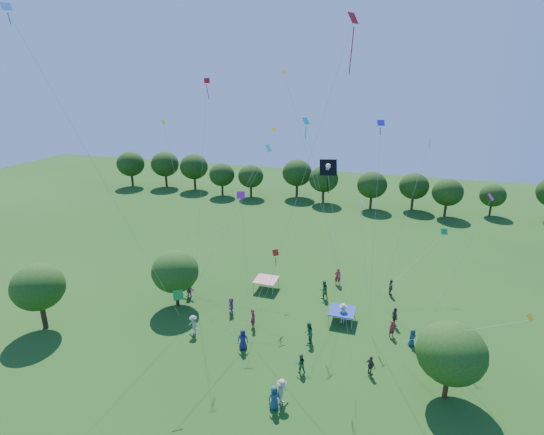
{
  "coord_description": "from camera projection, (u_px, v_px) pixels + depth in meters",
  "views": [
    {
      "loc": [
        8.41,
        -13.12,
        20.62
      ],
      "look_at": [
        0.0,
        14.0,
        11.0
      ],
      "focal_mm": 28.0,
      "sensor_mm": 36.0,
      "label": 1
    }
  ],
  "objects": [
    {
      "name": "crowd_person_7",
      "position": [
        338.0,
        276.0,
        43.55
      ],
      "size": [
        0.77,
        0.6,
        1.83
      ],
      "primitive_type": "imported",
      "rotation": [
        0.0,
        0.0,
        3.41
      ],
      "color": "maroon",
      "rests_on": "ground"
    },
    {
      "name": "red_high_kite",
      "position": [
        335.0,
        82.0,
        28.45
      ],
      "size": [
        6.39,
        3.35,
        23.11
      ],
      "color": "red"
    },
    {
      "name": "tent_red_stripe",
      "position": [
        266.0,
        280.0,
        42.56
      ],
      "size": [
        2.2,
        2.2,
        1.1
      ],
      "color": "red",
      "rests_on": "ground"
    },
    {
      "name": "crowd_person_6",
      "position": [
        412.0,
        337.0,
        33.71
      ],
      "size": [
        0.77,
        0.83,
        1.5
      ],
      "primitive_type": "imported",
      "rotation": [
        0.0,
        0.0,
        0.91
      ],
      "color": "navy",
      "rests_on": "ground"
    },
    {
      "name": "crowd_person_2",
      "position": [
        309.0,
        333.0,
        34.03
      ],
      "size": [
        0.49,
        0.9,
        1.81
      ],
      "primitive_type": "imported",
      "rotation": [
        0.0,
        0.0,
        4.7
      ],
      "color": "#255732",
      "rests_on": "ground"
    },
    {
      "name": "crowd_person_11",
      "position": [
        231.0,
        305.0,
        38.32
      ],
      "size": [
        1.05,
        1.56,
        1.57
      ],
      "primitive_type": "imported",
      "rotation": [
        0.0,
        0.0,
        5.11
      ],
      "color": "#94568C",
      "rests_on": "ground"
    },
    {
      "name": "crowd_person_13",
      "position": [
        392.0,
        329.0,
        34.84
      ],
      "size": [
        0.66,
        0.58,
        1.48
      ],
      "primitive_type": "imported",
      "rotation": [
        0.0,
        0.0,
        0.51
      ],
      "color": "maroon",
      "rests_on": "ground"
    },
    {
      "name": "small_kite_14",
      "position": [
        364.0,
        231.0,
        35.46
      ],
      "size": [
        1.58,
        2.56,
        9.3
      ],
      "color": "silver"
    },
    {
      "name": "small_kite_11",
      "position": [
        436.0,
        240.0,
        41.07
      ],
      "size": [
        5.48,
        5.64,
        5.03
      ],
      "color": "green"
    },
    {
      "name": "small_kite_0",
      "position": [
        204.0,
        142.0,
        36.44
      ],
      "size": [
        2.77,
        0.76,
        19.03
      ],
      "color": "red"
    },
    {
      "name": "crowd_person_16",
      "position": [
        371.0,
        366.0,
        30.45
      ],
      "size": [
        0.93,
        0.88,
        1.51
      ],
      "primitive_type": "imported",
      "rotation": [
        0.0,
        0.0,
        2.42
      ],
      "color": "#433936",
      "rests_on": "ground"
    },
    {
      "name": "small_kite_4",
      "position": [
        64.0,
        110.0,
        28.3
      ],
      "size": [
        7.33,
        5.54,
        23.45
      ],
      "color": "blue"
    },
    {
      "name": "near_tree_east",
      "position": [
        451.0,
        353.0,
        27.39
      ],
      "size": [
        4.45,
        4.45,
        5.54
      ],
      "color": "#422B19",
      "rests_on": "ground"
    },
    {
      "name": "crowd_person_14",
      "position": [
        301.0,
        363.0,
        30.69
      ],
      "size": [
        0.85,
        0.67,
        1.52
      ],
      "primitive_type": "imported",
      "rotation": [
        0.0,
        0.0,
        3.56
      ],
      "color": "#2A6338",
      "rests_on": "ground"
    },
    {
      "name": "crowd_person_1",
      "position": [
        253.0,
        318.0,
        36.12
      ],
      "size": [
        0.68,
        0.79,
        1.78
      ],
      "primitive_type": "imported",
      "rotation": [
        0.0,
        0.0,
        2.05
      ],
      "color": "maroon",
      "rests_on": "ground"
    },
    {
      "name": "small_kite_7",
      "position": [
        312.0,
        153.0,
        37.16
      ],
      "size": [
        4.14,
        0.75,
        15.79
      ],
      "color": "#0BABAD"
    },
    {
      "name": "tent_blue",
      "position": [
        342.0,
        311.0,
        36.95
      ],
      "size": [
        2.2,
        2.2,
        1.1
      ],
      "color": "navy",
      "rests_on": "ground"
    },
    {
      "name": "small_kite_8",
      "position": [
        273.0,
        262.0,
        35.99
      ],
      "size": [
        1.55,
        3.9,
        5.14
      ],
      "color": "red"
    },
    {
      "name": "crowd_person_4",
      "position": [
        391.0,
        288.0,
        41.39
      ],
      "size": [
        0.69,
        1.08,
        1.69
      ],
      "primitive_type": "imported",
      "rotation": [
        0.0,
        0.0,
        1.83
      ],
      "color": "#483B3A",
      "rests_on": "ground"
    },
    {
      "name": "crowd_person_3",
      "position": [
        193.0,
        325.0,
        35.24
      ],
      "size": [
        1.22,
        0.96,
        1.7
      ],
      "primitive_type": "imported",
      "rotation": [
        0.0,
        0.0,
        5.8
      ],
      "color": "#AEA58B",
      "rests_on": "ground"
    },
    {
      "name": "small_kite_1",
      "position": [
        253.0,
        172.0,
        43.06
      ],
      "size": [
        5.39,
        9.14,
        14.08
      ],
      "color": "yellow"
    },
    {
      "name": "crowd_person_10",
      "position": [
        395.0,
        317.0,
        36.36
      ],
      "size": [
        0.8,
        1.11,
        1.72
      ],
      "primitive_type": "imported",
      "rotation": [
        0.0,
        0.0,
        1.95
      ],
      "color": "#3D3430",
      "rests_on": "ground"
    },
    {
      "name": "crowd_person_15",
      "position": [
        282.0,
        392.0,
        27.73
      ],
      "size": [
        0.85,
        1.3,
        1.83
      ],
      "primitive_type": "imported",
      "rotation": [
        0.0,
        0.0,
        1.29
      ],
      "color": "#B1AB8D",
      "rests_on": "ground"
    },
    {
      "name": "crowd_person_5",
      "position": [
        189.0,
        289.0,
        41.15
      ],
      "size": [
        1.66,
        0.89,
        1.69
      ],
      "primitive_type": "imported",
      "rotation": [
        0.0,
        0.0,
        6.06
      ],
      "color": "#8C5283",
      "rests_on": "ground"
    },
    {
      "name": "small_kite_6",
      "position": [
        416.0,
        183.0,
        36.19
      ],
      "size": [
        2.91,
        1.21,
        14.61
      ],
      "color": "white"
    },
    {
      "name": "crowd_person_12",
      "position": [
        274.0,
        398.0,
        27.27
      ],
      "size": [
        0.95,
        0.89,
        1.72
      ],
      "primitive_type": "imported",
      "rotation": [
        0.0,
        0.0,
        0.66
      ],
      "color": "navy",
      "rests_on": "ground"
    },
    {
      "name": "pirate_kite",
      "position": [
        329.0,
        171.0,
        30.18
      ],
      "size": [
        3.88,
        5.78,
        13.53
      ],
      "color": "black"
    },
    {
      "name": "small_kite_12",
      "position": [
        378.0,
        172.0,
        32.05
      ],
      "size": [
        0.67,
        0.61,
        16.14
      ],
      "color": "#1215B8"
    },
    {
      "name": "small_kite_3",
      "position": [
        185.0,
        300.0,
        28.7
      ],
      "size": [
        2.77,
        4.24,
        5.65
      ],
      "color": "#1B9428"
    },
    {
      "name": "small_kite_15",
      "position": [
        258.0,
        170.0,
        40.13
      ],
      "size": [
        6.15,
        4.45,
        13.06
      ],
      "color": "#0ED6BA"
    },
    {
      "name": "crowd_person_8",
      "position": [
        324.0,
        290.0,
        40.84
      ],
      "size": [
        1.01,
        0.98,
        1.85
      ],
      "primitive_type": "imported",
      "rotation": [
        0.0,
        0.0,
        3.86
      ],
      "color": "#296130",
      "rests_on": "ground"
    },
    {
      "name": "crowd_person_0",
      "position": [
        243.0,
        339.0,
        33.26
      ],
      "size": [
        0.96,
        0.7,
        1.74
      ],
      "primitive_type": "imported",
      "rotation": [
        0.0,
        0.0,
        0.3
      ],
      "color": "navy",
      "rests_on": "ground"
    },
    {
      "name": "small_kite_9",
      "position": [
        487.0,
        326.0,
        25.09
      ],
      "size": [
        6.47,
        6.48,
        7.16
      ],
      "color": "orange"
    },
    {
      "name": "small_kite_2",
      "position": [
        174.0,
        169.0,
        42.99
      ],
      "size": [
        5.71,
        5.34,
        14.85
      ],
      "color": "yellow"
    },
    {
      "name": "small_kite_13",
      "position": [
        242.0,
        212.0,
        35.23
      ],
      "size": [
        2.28,
        3.48,
        10.05
      ],
      "color": "#811687"
    },
    {
      "name": "near_tree_west",
      "position": [
        38.0,
        287.0,
        35.09
      ],
      "size": [
        4.26,
        4.26,
        5.82
      ],
      "color": "#422B19",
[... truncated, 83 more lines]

